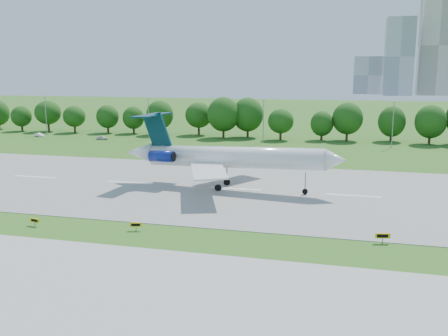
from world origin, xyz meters
TOP-DOWN VIEW (x-y plane):
  - ground at (0.00, 0.00)m, footprint 600.00×600.00m
  - runway at (0.00, 25.00)m, footprint 400.00×45.00m
  - tree_line at (0.00, 92.00)m, footprint 288.40×8.40m
  - light_poles at (-2.50, 82.00)m, footprint 175.90×0.25m
  - skyline at (100.16, 390.61)m, footprint 127.00×52.00m
  - airliner at (17.70, 25.19)m, footprint 39.97×29.01m
  - taxi_sign_left at (-1.35, -2.07)m, footprint 1.49×0.45m
  - taxi_sign_centre at (12.62, -0.59)m, footprint 1.54×0.56m
  - taxi_sign_right at (43.36, 2.24)m, footprint 1.80×0.60m
  - service_vehicle_a at (-55.43, 78.22)m, footprint 3.72×2.09m
  - service_vehicle_b at (-32.98, 76.94)m, footprint 3.50×1.43m

SIDE VIEW (x-z plane):
  - ground at x=0.00m, z-range 0.00..0.00m
  - runway at x=0.00m, z-range 0.00..0.08m
  - service_vehicle_a at x=-55.43m, z-range 0.00..1.16m
  - service_vehicle_b at x=-32.98m, z-range 0.00..1.19m
  - taxi_sign_left at x=-1.35m, z-range 0.25..1.29m
  - taxi_sign_centre at x=12.62m, z-range 0.26..1.35m
  - taxi_sign_right at x=43.36m, z-range 0.30..1.56m
  - airliner at x=17.70m, z-range -0.77..12.27m
  - tree_line at x=0.00m, z-range 0.99..11.39m
  - light_poles at x=-2.50m, z-range 0.24..12.43m
  - skyline at x=100.16m, z-range -9.54..70.46m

